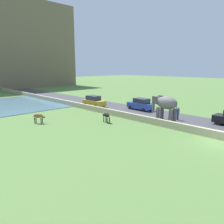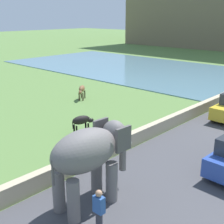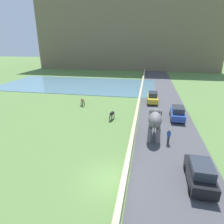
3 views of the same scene
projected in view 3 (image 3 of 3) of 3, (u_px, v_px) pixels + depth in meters
ground_plane at (109, 179)px, 14.76m from camera, size 220.00×220.00×0.00m
road_surface at (162, 104)px, 32.35m from camera, size 7.00×120.00×0.06m
barrier_wall at (138, 104)px, 31.04m from camera, size 0.40×110.00×0.76m
lake at (78, 85)px, 46.54m from camera, size 36.00×18.00×0.08m
hill_distant at (129, 33)px, 77.24m from camera, size 64.00×28.00×25.77m
elephant at (155, 121)px, 20.26m from camera, size 1.53×3.49×2.99m
person_beside_elephant at (169, 136)px, 19.52m from camera, size 0.36×0.22×1.63m
car_black at (200, 173)px, 13.99m from camera, size 1.91×4.06×1.80m
car_blue at (177, 113)px, 25.67m from camera, size 1.92×4.07×1.80m
car_yellow at (153, 98)px, 32.70m from camera, size 1.80×4.00×1.80m
cow_brown at (83, 100)px, 31.30m from camera, size 1.09×1.31×1.15m
cow_black at (112, 114)px, 25.60m from camera, size 0.67×1.42×1.15m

